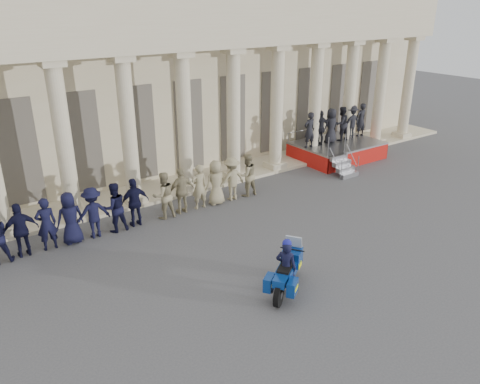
# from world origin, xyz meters

# --- Properties ---
(ground) EXTENTS (90.00, 90.00, 0.00)m
(ground) POSITION_xyz_m (0.00, 0.00, 0.00)
(ground) COLOR #434346
(ground) RESTS_ON ground
(building) EXTENTS (40.00, 12.50, 9.00)m
(building) POSITION_xyz_m (-0.00, 14.74, 4.52)
(building) COLOR #C2B492
(building) RESTS_ON ground
(officer_rank) EXTENTS (17.08, 0.74, 1.96)m
(officer_rank) POSITION_xyz_m (-4.83, 6.08, 0.98)
(officer_rank) COLOR black
(officer_rank) RESTS_ON ground
(reviewing_stand) EXTENTS (4.69, 4.34, 2.83)m
(reviewing_stand) POSITION_xyz_m (10.66, 7.64, 1.59)
(reviewing_stand) COLOR gray
(reviewing_stand) RESTS_ON ground
(motorcycle) EXTENTS (2.03, 1.64, 1.52)m
(motorcycle) POSITION_xyz_m (-0.11, -0.74, 0.66)
(motorcycle) COLOR black
(motorcycle) RESTS_ON ground
(rider) EXTENTS (0.70, 0.76, 1.82)m
(rider) POSITION_xyz_m (-0.22, -0.82, 0.90)
(rider) COLOR black
(rider) RESTS_ON ground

